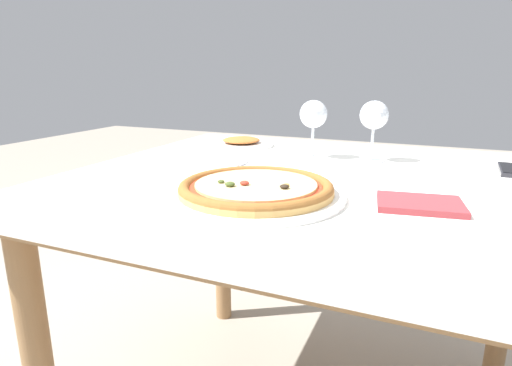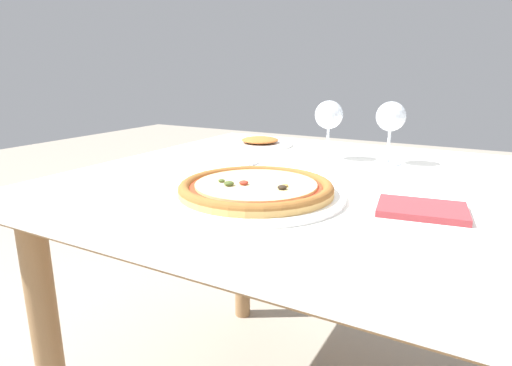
% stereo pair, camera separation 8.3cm
% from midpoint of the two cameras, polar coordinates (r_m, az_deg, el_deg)
% --- Properties ---
extents(dining_table, '(1.18, 1.05, 0.72)m').
position_cam_midpoint_polar(dining_table, '(1.02, 5.89, -4.04)').
color(dining_table, '#997047').
rests_on(dining_table, ground_plane).
extents(pizza_plate, '(0.35, 0.35, 0.04)m').
position_cam_midpoint_polar(pizza_plate, '(0.83, -2.85, -0.92)').
color(pizza_plate, white).
rests_on(pizza_plate, dining_table).
extents(fork, '(0.04, 0.17, 0.00)m').
position_cam_midpoint_polar(fork, '(1.09, -5.26, 2.05)').
color(fork, silver).
rests_on(fork, dining_table).
extents(wine_glass_far_left, '(0.08, 0.08, 0.16)m').
position_cam_midpoint_polar(wine_glass_far_left, '(1.19, 13.54, 8.51)').
color(wine_glass_far_left, silver).
rests_on(wine_glass_far_left, dining_table).
extents(wine_glass_far_right, '(0.08, 0.08, 0.16)m').
position_cam_midpoint_polar(wine_glass_far_right, '(1.21, 5.70, 8.85)').
color(wine_glass_far_right, silver).
rests_on(wine_glass_far_right, dining_table).
extents(side_plate, '(0.21, 0.21, 0.03)m').
position_cam_midpoint_polar(side_plate, '(1.41, -3.66, 5.38)').
color(side_plate, white).
rests_on(side_plate, dining_table).
extents(napkin_folded, '(0.17, 0.13, 0.01)m').
position_cam_midpoint_polar(napkin_folded, '(0.82, 18.35, -2.72)').
color(napkin_folded, '#933338').
rests_on(napkin_folded, dining_table).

